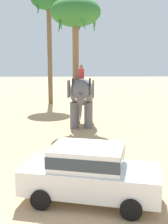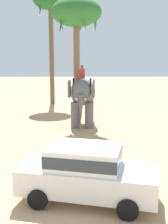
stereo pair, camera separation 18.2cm
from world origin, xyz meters
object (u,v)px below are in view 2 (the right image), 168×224
(elephant_with_mahout, at_px, (82,95))
(car_sedan_foreground, at_px, (87,171))
(palm_tree_near_hut, at_px, (76,16))
(palm_tree_behind_elephant, at_px, (51,5))

(elephant_with_mahout, bearing_deg, car_sedan_foreground, -89.79)
(palm_tree_near_hut, bearing_deg, elephant_with_mahout, -65.83)
(car_sedan_foreground, bearing_deg, palm_tree_near_hut, 92.16)
(car_sedan_foreground, xyz_separation_m, palm_tree_near_hut, (-0.41, 10.83, 5.97))
(elephant_with_mahout, xyz_separation_m, palm_tree_near_hut, (-0.37, 0.83, 4.91))
(elephant_with_mahout, height_order, palm_tree_behind_elephant, palm_tree_behind_elephant)
(palm_tree_behind_elephant, bearing_deg, palm_tree_near_hut, -74.20)
(palm_tree_behind_elephant, relative_size, palm_tree_near_hut, 1.29)
(car_sedan_foreground, bearing_deg, elephant_with_mahout, 90.21)
(elephant_with_mahout, distance_m, palm_tree_behind_elephant, 12.14)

